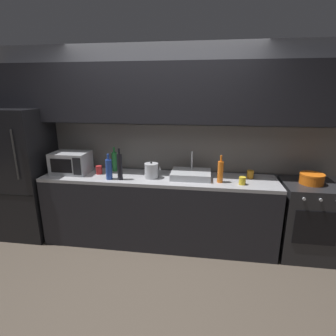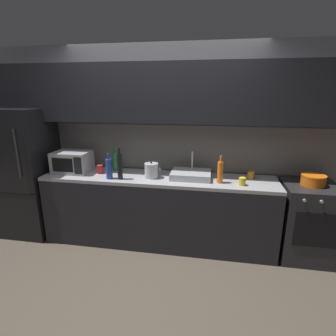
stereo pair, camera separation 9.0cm
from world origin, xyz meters
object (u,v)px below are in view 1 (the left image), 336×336
at_px(oven_range, 305,219).
at_px(kettle, 151,171).
at_px(refrigerator, 24,174).
at_px(mug_yellow, 242,181).
at_px(wine_bottle_dark, 120,167).
at_px(wine_bottle_blue, 109,169).
at_px(microwave, 71,162).
at_px(cooking_pot, 312,179).
at_px(mug_red, 99,170).
at_px(wine_bottle_green, 115,161).
at_px(mug_amber, 250,174).
at_px(wine_bottle_orange, 220,171).

xyz_separation_m(oven_range, kettle, (-1.86, -0.05, 0.54)).
distance_m(refrigerator, mug_yellow, 2.83).
relative_size(wine_bottle_dark, mug_yellow, 4.26).
bearing_deg(wine_bottle_blue, kettle, 14.17).
relative_size(microwave, wine_bottle_dark, 1.21).
height_order(wine_bottle_dark, cooking_pot, wine_bottle_dark).
height_order(oven_range, microwave, microwave).
xyz_separation_m(oven_range, mug_red, (-2.56, 0.01, 0.50)).
height_order(mug_red, cooking_pot, cooking_pot).
relative_size(mug_yellow, cooking_pot, 0.34).
height_order(microwave, wine_bottle_dark, wine_bottle_dark).
distance_m(kettle, cooking_pot, 1.86).
bearing_deg(cooking_pot, mug_yellow, -170.00).
bearing_deg(mug_red, refrigerator, -179.41).
height_order(wine_bottle_dark, wine_bottle_green, wine_bottle_dark).
bearing_deg(refrigerator, kettle, -1.57).
height_order(wine_bottle_dark, mug_yellow, wine_bottle_dark).
bearing_deg(microwave, wine_bottle_green, 15.87).
bearing_deg(wine_bottle_dark, cooking_pot, 4.35).
distance_m(oven_range, mug_amber, 0.84).
xyz_separation_m(microwave, mug_yellow, (2.15, -0.16, -0.09)).
bearing_deg(cooking_pot, wine_bottle_green, 175.95).
relative_size(kettle, wine_bottle_blue, 0.66).
relative_size(wine_bottle_blue, mug_yellow, 3.49).
bearing_deg(oven_range, cooking_pot, 82.14).
height_order(microwave, wine_bottle_green, wine_bottle_green).
bearing_deg(wine_bottle_blue, cooking_pot, 4.21).
bearing_deg(mug_yellow, mug_red, 175.17).
bearing_deg(mug_yellow, refrigerator, 177.19).
bearing_deg(mug_red, microwave, 178.86).
bearing_deg(wine_bottle_dark, wine_bottle_green, 118.64).
bearing_deg(cooking_pot, kettle, -178.51).
distance_m(refrigerator, cooking_pot, 3.62).
xyz_separation_m(wine_bottle_dark, mug_red, (-0.34, 0.18, -0.11)).
bearing_deg(cooking_pot, oven_range, -97.86).
height_order(wine_bottle_dark, wine_bottle_blue, wine_bottle_dark).
distance_m(wine_bottle_dark, wine_bottle_blue, 0.14).
height_order(refrigerator, mug_yellow, refrigerator).
height_order(oven_range, kettle, kettle).
xyz_separation_m(refrigerator, mug_red, (1.06, 0.01, 0.10)).
relative_size(refrigerator, mug_yellow, 19.21).
height_order(wine_bottle_blue, wine_bottle_green, wine_bottle_green).
distance_m(oven_range, mug_yellow, 0.94).
height_order(wine_bottle_dark, mug_amber, wine_bottle_dark).
bearing_deg(kettle, refrigerator, 178.43).
xyz_separation_m(wine_bottle_dark, wine_bottle_orange, (1.18, 0.07, -0.03)).
height_order(refrigerator, wine_bottle_dark, refrigerator).
height_order(kettle, wine_bottle_green, wine_bottle_green).
bearing_deg(wine_bottle_blue, mug_amber, 9.49).
xyz_separation_m(refrigerator, kettle, (1.76, -0.05, 0.13)).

